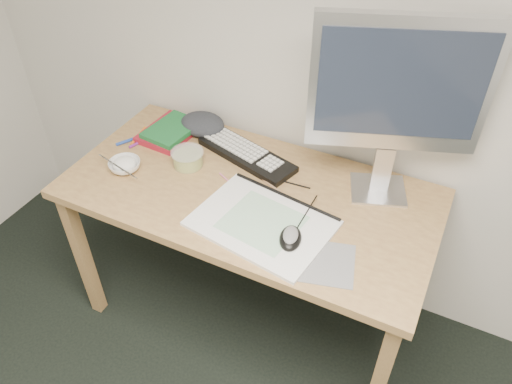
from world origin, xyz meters
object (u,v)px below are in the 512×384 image
Objects in this scene: rice_bowl at (125,166)px; keyboard at (247,155)px; sketchpad at (262,223)px; monitor at (399,91)px; desk at (249,206)px.

keyboard is at bearing 35.77° from rice_bowl.
sketchpad is 0.69× the size of monitor.
monitor is at bearing 26.14° from desk.
desk is at bearing 139.78° from sketchpad.
desk is at bearing -44.89° from keyboard.
sketchpad is at bearing -48.85° from desk.
rice_bowl is (-0.49, -0.10, 0.10)m from desk.
keyboard is 0.64× the size of monitor.
rice_bowl reaches higher than sketchpad.
sketchpad is at bearing -38.94° from keyboard.
desk is 11.27× the size of rice_bowl.
monitor is at bearing 18.84° from rice_bowl.
desk is 0.70m from monitor.
desk is 0.51m from rice_bowl.
sketchpad is 0.62m from rice_bowl.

